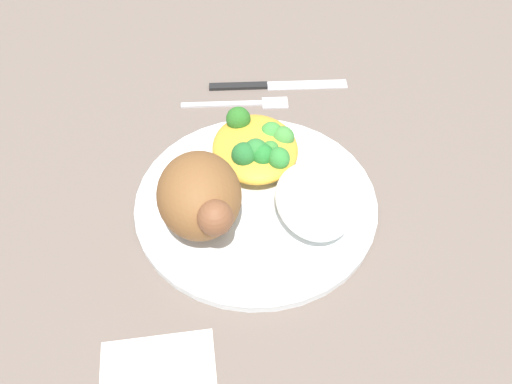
% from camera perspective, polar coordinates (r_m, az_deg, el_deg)
% --- Properties ---
extents(ground_plane, '(2.00, 2.00, 0.00)m').
position_cam_1_polar(ground_plane, '(0.60, 0.00, -1.50)').
color(ground_plane, '#685B52').
extents(plate, '(0.27, 0.27, 0.01)m').
position_cam_1_polar(plate, '(0.59, 0.00, -1.05)').
color(plate, white).
rests_on(plate, ground_plane).
extents(roasted_chicken, '(0.11, 0.09, 0.08)m').
position_cam_1_polar(roasted_chicken, '(0.54, -5.96, -0.45)').
color(roasted_chicken, brown).
rests_on(roasted_chicken, plate).
extents(rice_pile, '(0.11, 0.08, 0.03)m').
position_cam_1_polar(rice_pile, '(0.57, 6.24, -0.84)').
color(rice_pile, white).
rests_on(rice_pile, plate).
extents(mac_cheese_with_broccoli, '(0.11, 0.10, 0.04)m').
position_cam_1_polar(mac_cheese_with_broccoli, '(0.62, 0.09, 4.87)').
color(mac_cheese_with_broccoli, gold).
rests_on(mac_cheese_with_broccoli, plate).
extents(fork, '(0.03, 0.14, 0.01)m').
position_cam_1_polar(fork, '(0.72, -1.55, 9.44)').
color(fork, silver).
rests_on(fork, ground_plane).
extents(knife, '(0.03, 0.19, 0.01)m').
position_cam_1_polar(knife, '(0.75, 1.12, 11.34)').
color(knife, black).
rests_on(knife, ground_plane).
extents(napkin, '(0.09, 0.10, 0.00)m').
position_cam_1_polar(napkin, '(0.50, -10.36, -19.43)').
color(napkin, white).
rests_on(napkin, ground_plane).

